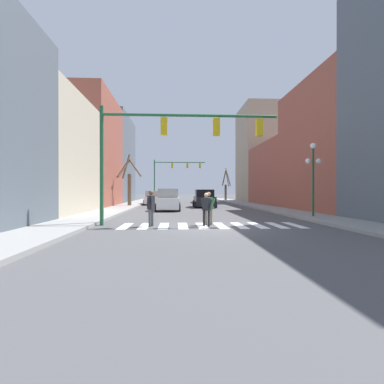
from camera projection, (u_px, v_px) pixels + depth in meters
The scene contains 17 objects.
ground_plane at pixel (214, 228), 13.23m from camera, with size 240.00×240.00×0.00m, color #4C4C4F.
sidewalk_left at pixel (58, 228), 12.86m from camera, with size 2.51×90.00×0.15m.
sidewalk_right at pixel (361, 226), 13.59m from camera, with size 2.51×90.00×0.15m.
building_row_left at pixel (76, 153), 27.93m from camera, with size 6.00×40.12×11.73m.
building_row_right at pixel (312, 147), 27.90m from camera, with size 6.00×40.94×13.98m.
crosswalk_stripes at pixel (211, 226), 14.22m from camera, with size 8.55×2.60×0.01m.
traffic_signal_near at pixel (171, 136), 14.50m from camera, with size 8.61×0.28×5.73m.
traffic_signal_far at pixel (173, 170), 49.98m from camera, with size 8.55×0.28×6.80m.
street_lamp_right_corner at pixel (313, 164), 17.77m from camera, with size 0.95×0.36×4.36m.
car_at_intersection at pixel (204, 199), 29.95m from camera, with size 2.17×4.46×1.77m.
car_parked_right_mid at pixel (153, 198), 35.53m from camera, with size 1.96×4.89×1.61m.
car_driving_away_lane at pixel (168, 201), 24.91m from camera, with size 2.01×4.11×1.82m.
pedestrian_near_right_corner at pixel (151, 205), 13.90m from camera, with size 0.34×0.71×1.68m.
pedestrian_on_right_sidewalk at pixel (206, 206), 13.96m from camera, with size 0.57×0.49×1.57m.
pedestrian_crossing_street at pixel (209, 205), 14.55m from camera, with size 0.69×0.25×1.60m.
street_tree_left_near at pixel (226, 187), 48.41m from camera, with size 1.24×3.15×5.19m.
street_tree_left_far at pixel (129, 182), 30.87m from camera, with size 2.64×1.52×5.27m.
Camera 1 is at (-1.69, -13.15, 1.67)m, focal length 28.00 mm.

